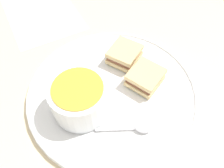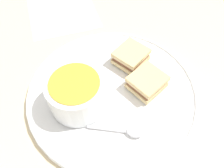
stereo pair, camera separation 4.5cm
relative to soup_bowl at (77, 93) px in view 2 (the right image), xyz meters
name	(u,v)px [view 2 (the right image)]	position (x,y,z in m)	size (l,w,h in m)	color
ground_plane	(112,94)	(0.07, -0.02, -0.05)	(2.40, 2.40, 0.00)	beige
plate	(112,92)	(0.07, -0.02, -0.05)	(0.37, 0.37, 0.02)	white
soup_bowl	(77,93)	(0.00, 0.00, 0.00)	(0.11, 0.11, 0.07)	white
spoon	(131,131)	(0.04, -0.12, -0.03)	(0.08, 0.09, 0.01)	silver
sandwich_half_near	(147,82)	(0.14, -0.06, -0.02)	(0.07, 0.07, 0.03)	#DBBC7F
sandwich_half_far	(131,56)	(0.16, 0.01, -0.02)	(0.08, 0.07, 0.03)	#DBBC7F
menu_sheet	(61,7)	(0.17, 0.33, -0.05)	(0.28, 0.32, 0.00)	white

